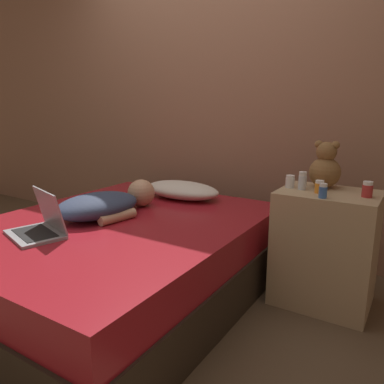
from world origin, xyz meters
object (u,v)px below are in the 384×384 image
(bottle_orange, at_px, (319,187))
(bottle_white, at_px, (290,182))
(bottle_blue, at_px, (323,191))
(bottle_clear, at_px, (303,181))
(teddy_bear, at_px, (325,167))
(person_lying, at_px, (106,203))
(bottle_red, at_px, (367,190))
(laptop, at_px, (40,225))
(pillow, at_px, (182,190))

(bottle_orange, distance_m, bottle_white, 0.19)
(bottle_blue, bearing_deg, bottle_orange, 112.71)
(bottle_blue, distance_m, bottle_clear, 0.21)
(teddy_bear, distance_m, bottle_blue, 0.29)
(person_lying, height_order, bottle_red, bottle_red)
(person_lying, xyz_separation_m, bottle_clear, (1.08, 0.53, 0.17))
(teddy_bear, height_order, bottle_white, teddy_bear)
(teddy_bear, bearing_deg, laptop, -137.49)
(pillow, distance_m, laptop, 1.10)
(pillow, relative_size, bottle_white, 7.93)
(person_lying, relative_size, teddy_bear, 2.62)
(bottle_white, bearing_deg, pillow, 174.46)
(laptop, relative_size, bottle_white, 5.01)
(teddy_bear, relative_size, bottle_red, 3.27)
(bottle_blue, xyz_separation_m, bottle_white, (-0.23, 0.15, -0.00))
(pillow, distance_m, bottle_orange, 1.05)
(laptop, bearing_deg, pillow, 96.49)
(bottle_red, distance_m, bottle_orange, 0.25)
(teddy_bear, bearing_deg, bottle_blue, -77.95)
(person_lying, bearing_deg, bottle_red, 30.55)
(laptop, height_order, bottle_clear, bottle_clear)
(pillow, distance_m, bottle_blue, 1.11)
(laptop, distance_m, bottle_white, 1.45)
(bottle_red, bearing_deg, teddy_bear, 154.38)
(bottle_orange, bearing_deg, person_lying, -157.35)
(laptop, height_order, bottle_red, bottle_red)
(person_lying, distance_m, bottle_clear, 1.21)
(bottle_blue, relative_size, bottle_orange, 1.09)
(laptop, height_order, bottle_orange, bottle_orange)
(teddy_bear, distance_m, bottle_red, 0.30)
(bottle_blue, bearing_deg, person_lying, -162.52)
(bottle_clear, distance_m, bottle_white, 0.08)
(pillow, distance_m, bottle_red, 1.29)
(bottle_red, distance_m, bottle_white, 0.43)
(bottle_clear, bearing_deg, pillow, 174.32)
(person_lying, relative_size, bottle_orange, 10.17)
(bottle_red, distance_m, bottle_clear, 0.35)
(pillow, bearing_deg, person_lying, -104.23)
(laptop, height_order, bottle_white, bottle_white)
(person_lying, bearing_deg, bottle_blue, 27.54)
(laptop, relative_size, bottle_blue, 4.81)
(teddy_bear, xyz_separation_m, bottle_white, (-0.17, -0.12, -0.09))
(person_lying, xyz_separation_m, bottle_white, (1.00, 0.54, 0.16))
(laptop, xyz_separation_m, bottle_red, (1.47, 0.99, 0.18))
(person_lying, bearing_deg, laptop, -85.00)
(bottle_red, bearing_deg, bottle_orange, -170.77)
(person_lying, height_order, bottle_orange, bottle_orange)
(bottle_blue, distance_m, bottle_white, 0.28)
(bottle_white, bearing_deg, bottle_red, -1.05)
(pillow, distance_m, bottle_white, 0.86)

